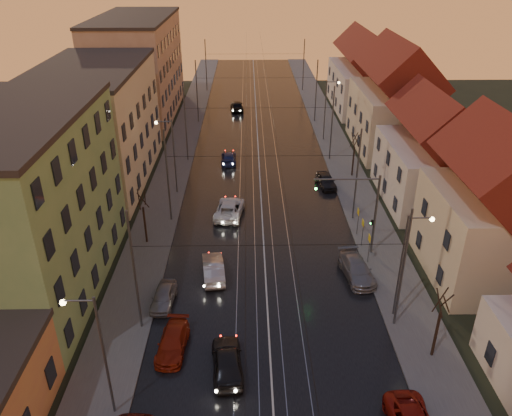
{
  "coord_description": "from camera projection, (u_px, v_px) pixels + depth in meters",
  "views": [
    {
      "loc": [
        -1.29,
        -17.4,
        22.93
      ],
      "look_at": [
        -0.64,
        21.14,
        2.77
      ],
      "focal_mm": 35.0,
      "sensor_mm": 36.0,
      "label": 1
    }
  ],
  "objects": [
    {
      "name": "house_right_2",
      "position": [
        434.0,
        157.0,
        48.97
      ],
      "size": [
        9.18,
        12.24,
        9.2
      ],
      "color": "silver",
      "rests_on": "ground"
    },
    {
      "name": "traffic_light_mast",
      "position": [
        364.0,
        205.0,
        39.99
      ],
      "size": [
        5.3,
        0.32,
        7.2
      ],
      "color": "#595B60",
      "rests_on": "ground"
    },
    {
      "name": "driving_car_1",
      "position": [
        213.0,
        268.0,
        38.87
      ],
      "size": [
        2.14,
        4.71,
        1.5
      ],
      "primitive_type": "imported",
      "rotation": [
        0.0,
        0.0,
        3.27
      ],
      "color": "#A4A4A9",
      "rests_on": "ground"
    },
    {
      "name": "parked_left_3",
      "position": [
        164.0,
        296.0,
        35.91
      ],
      "size": [
        1.74,
        3.81,
        1.27
      ],
      "primitive_type": "imported",
      "rotation": [
        0.0,
        0.0,
        -0.07
      ],
      "color": "gray",
      "rests_on": "ground"
    },
    {
      "name": "apartment_left_2",
      "position": [
        96.0,
        127.0,
        53.14
      ],
      "size": [
        10.0,
        20.0,
        12.0
      ],
      "primitive_type": "cube",
      "color": "beige",
      "rests_on": "ground"
    },
    {
      "name": "catenary_pole_r_4",
      "position": [
        316.0,
        92.0,
        71.94
      ],
      "size": [
        0.16,
        0.16,
        9.0
      ],
      "primitive_type": "cylinder",
      "color": "#595B60",
      "rests_on": "ground"
    },
    {
      "name": "catenary_pole_r_3",
      "position": [
        332.0,
        124.0,
        58.66
      ],
      "size": [
        0.16,
        0.16,
        9.0
      ],
      "primitive_type": "cylinder",
      "color": "#595B60",
      "rests_on": "ground"
    },
    {
      "name": "street_lamp_0",
      "position": [
        97.0,
        346.0,
        25.43
      ],
      "size": [
        1.75,
        0.32,
        8.0
      ],
      "color": "#595B60",
      "rests_on": "ground"
    },
    {
      "name": "parked_right_2",
      "position": [
        326.0,
        181.0,
        53.63
      ],
      "size": [
        2.12,
        4.23,
        1.38
      ],
      "primitive_type": "imported",
      "rotation": [
        0.0,
        0.0,
        0.12
      ],
      "color": "black",
      "rests_on": "ground"
    },
    {
      "name": "bare_tree_1",
      "position": [
        438.0,
        326.0,
        30.38
      ],
      "size": [
        1.09,
        1.09,
        5.11
      ],
      "color": "black",
      "rests_on": "ground"
    },
    {
      "name": "catenary_pole_l_2",
      "position": [
        168.0,
        177.0,
        45.11
      ],
      "size": [
        0.16,
        0.16,
        9.0
      ],
      "primitive_type": "cylinder",
      "color": "#595B60",
      "rests_on": "ground"
    },
    {
      "name": "street_lamp_1",
      "position": [
        407.0,
        257.0,
        32.79
      ],
      "size": [
        1.75,
        0.32,
        8.0
      ],
      "color": "#595B60",
      "rests_on": "ground"
    },
    {
      "name": "house_right_1",
      "position": [
        494.0,
        213.0,
        37.08
      ],
      "size": [
        8.67,
        10.2,
        10.8
      ],
      "color": "beige",
      "rests_on": "ground"
    },
    {
      "name": "tram_rail_3",
      "position": [
        276.0,
        157.0,
        61.51
      ],
      "size": [
        0.06,
        120.0,
        0.03
      ],
      "primitive_type": "cube",
      "color": "gray",
      "rests_on": "road"
    },
    {
      "name": "catenary_pole_l_4",
      "position": [
        197.0,
        92.0,
        71.69
      ],
      "size": [
        0.16,
        0.16,
        9.0
      ],
      "primitive_type": "cylinder",
      "color": "#595B60",
      "rests_on": "ground"
    },
    {
      "name": "driving_car_0",
      "position": [
        227.0,
        361.0,
        30.12
      ],
      "size": [
        2.24,
        4.71,
        1.55
      ],
      "primitive_type": "imported",
      "rotation": [
        0.0,
        0.0,
        3.23
      ],
      "color": "black",
      "rests_on": "ground"
    },
    {
      "name": "tram_rail_2",
      "position": [
        265.0,
        157.0,
        61.49
      ],
      "size": [
        0.06,
        120.0,
        0.03
      ],
      "primitive_type": "cube",
      "color": "gray",
      "rests_on": "road"
    },
    {
      "name": "catenary_pole_r_1",
      "position": [
        403.0,
        270.0,
        32.08
      ],
      "size": [
        0.16,
        0.16,
        9.0
      ],
      "primitive_type": "cylinder",
      "color": "#595B60",
      "rests_on": "ground"
    },
    {
      "name": "tram_rail_1",
      "position": [
        252.0,
        157.0,
        61.46
      ],
      "size": [
        0.06,
        120.0,
        0.03
      ],
      "primitive_type": "cube",
      "color": "gray",
      "rests_on": "road"
    },
    {
      "name": "street_lamp_2",
      "position": [
        171.0,
        149.0,
        50.24
      ],
      "size": [
        1.75,
        0.32,
        8.0
      ],
      "color": "#595B60",
      "rests_on": "ground"
    },
    {
      "name": "tram_rail_0",
      "position": [
        241.0,
        157.0,
        61.44
      ],
      "size": [
        0.06,
        120.0,
        0.03
      ],
      "primitive_type": "cube",
      "color": "gray",
      "rests_on": "road"
    },
    {
      "name": "apartment_left_3",
      "position": [
        138.0,
        69.0,
        73.94
      ],
      "size": [
        10.0,
        24.0,
        14.0
      ],
      "primitive_type": "cube",
      "color": "#9D7B65",
      "rests_on": "ground"
    },
    {
      "name": "catenary_pole_r_5",
      "position": [
        304.0,
        65.0,
        87.89
      ],
      "size": [
        0.16,
        0.16,
        9.0
      ],
      "primitive_type": "cylinder",
      "color": "#595B60",
      "rests_on": "ground"
    },
    {
      "name": "house_right_3",
      "position": [
        395.0,
        104.0,
        61.72
      ],
      "size": [
        9.18,
        14.28,
        11.5
      ],
      "color": "beige",
      "rests_on": "ground"
    },
    {
      "name": "street_lamp_3",
      "position": [
        328.0,
        104.0,
        64.69
      ],
      "size": [
        1.75,
        0.32,
        8.0
      ],
      "color": "#595B60",
      "rests_on": "ground"
    },
    {
      "name": "sidewalk_left",
      "position": [
        178.0,
        157.0,
        61.32
      ],
      "size": [
        4.0,
        120.0,
        0.15
      ],
      "primitive_type": "cube",
      "color": "#4C4C4C",
      "rests_on": "ground"
    },
    {
      "name": "driving_car_2",
      "position": [
        230.0,
        209.0,
        47.77
      ],
      "size": [
        3.13,
        5.6,
        1.48
      ],
      "primitive_type": "imported",
      "rotation": [
        0.0,
        0.0,
        3.01
      ],
      "color": "silver",
      "rests_on": "ground"
    },
    {
      "name": "parked_right_1",
      "position": [
        357.0,
        269.0,
        38.83
      ],
      "size": [
        2.62,
        5.09,
        1.41
      ],
      "primitive_type": "imported",
      "rotation": [
        0.0,
        0.0,
        0.14
      ],
      "color": "gray",
      "rests_on": "ground"
    },
    {
      "name": "catenary_pole_l_3",
      "position": [
        186.0,
        125.0,
        58.4
      ],
      "size": [
        0.16,
        0.16,
        9.0
      ],
      "primitive_type": "cylinder",
      "color": "#595B60",
      "rests_on": "ground"
    },
    {
      "name": "parked_left_2",
      "position": [
        173.0,
        342.0,
        31.76
      ],
      "size": [
        2.03,
        4.34,
        1.23
      ],
      "primitive_type": "imported",
      "rotation": [
        0.0,
        0.0,
        -0.07
      ],
      "color": "maroon",
      "rests_on": "ground"
    },
    {
      "name": "catenary_pole_l_5",
      "position": [
        206.0,
        66.0,
        87.64
      ],
      "size": [
        0.16,
        0.16,
        9.0
      ],
      "primitive_type": "cylinder",
      "color": "#595B60",
      "rests_on": "ground"
    },
    {
      "name": "sidewalk_right",
      "position": [
        339.0,
        156.0,
        61.61
      ],
      "size": [
        4.0,
        120.0,
        0.15
      ],
      "primitive_type": "cube",
      "color": "#4C4C4C",
      "rests_on": "ground"
    },
    {
      "name": "bare_tree_0",
      "position": [
        144.0,
        218.0,
        42.48
      ],
      "size": [
        1.09,
        1.09,
        5.11
      ],
      "color": "black",
      "rests_on": "ground"
    },
    {
      "name": "apartment_left_1",
      "position": [
        19.0,
        210.0,
        35.19
      ],
      "size": [
        10.0,
        18.0,
        13.0
      ],
      "primitive_type": "cube",
      "color": "#64925D",
      "rests_on": "ground"
    },
    {
      "name": "road",
      "position": [
        259.0,
        157.0,
        61.49
      ],
      "size": [
        16.0,
        120.0,
        0.04
      ],
      "primitive_type": "cube",
      "color": "black",
      "rests_on": "ground"
    },
    {
      "name": "bare_tree_2",
      "position": [
        354.0,
        156.0,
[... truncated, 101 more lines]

